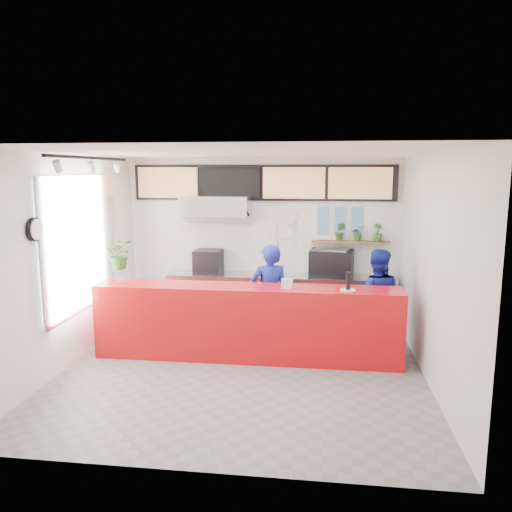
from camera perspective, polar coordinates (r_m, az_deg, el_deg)
The scene contains 45 objects.
floor at distance 7.26m, azimuth -1.52°, elevation -12.68°, with size 5.00×5.00×0.00m, color slate.
ceiling at distance 6.71m, azimuth -1.63°, elevation 11.71°, with size 5.00×5.00×0.00m, color silver.
wall_back at distance 9.28m, azimuth 0.79°, elevation 1.88°, with size 5.00×5.00×0.00m, color white.
wall_left at distance 7.62m, azimuth -20.50°, elevation -0.47°, with size 5.00×5.00×0.00m, color white.
wall_right at distance 6.91m, azimuth 19.39°, elevation -1.40°, with size 5.00×5.00×0.00m, color white.
service_counter at distance 7.44m, azimuth -1.06°, elevation -7.60°, with size 4.50×0.60×1.10m, color red.
cream_band at distance 9.18m, azimuth 0.80°, elevation 8.69°, with size 5.00×0.02×0.80m, color beige.
prep_bench at distance 9.31m, azimuth -4.35°, elevation -4.71°, with size 1.80×0.60×0.90m, color #B2B5BA.
panini_oven at distance 9.21m, azimuth -5.48°, elevation -0.64°, with size 0.48×0.48×0.43m, color black.
extraction_hood at distance 8.99m, azimuth -4.55°, elevation 5.77°, with size 1.20×0.70×0.35m, color #B2B5BA.
hood_lip at distance 9.01m, azimuth -4.54°, elevation 4.50°, with size 1.20×0.70×0.08m, color #B2B5BA.
right_bench at distance 9.14m, azimuth 9.98°, elevation -5.10°, with size 1.80×0.60×0.90m, color #B2B5BA.
espresso_machine at distance 8.98m, azimuth 8.64°, elevation -0.82°, with size 0.75×0.53×0.48m, color black.
espresso_tray at distance 8.94m, azimuth 8.68°, elevation 0.68°, with size 0.60×0.41×0.05m, color #A9ACB0.
herb_shelf at distance 9.14m, azimuth 10.74°, elevation 1.59°, with size 1.40×0.18×0.04m, color brown.
menu_board_far_left at distance 9.43m, azimuth -10.02°, elevation 8.27°, with size 1.10×0.10×0.55m, color tan.
menu_board_mid_left at distance 9.16m, azimuth -2.99°, elevation 8.36°, with size 1.10×0.10×0.55m, color black.
menu_board_mid_right at distance 9.02m, azimuth 4.36°, elevation 8.33°, with size 1.10×0.10×0.55m, color tan.
menu_board_far_right at distance 9.04m, azimuth 11.79°, elevation 8.15°, with size 1.10×0.10×0.55m, color tan.
soffit at distance 9.15m, azimuth 0.78°, elevation 8.37°, with size 4.80×0.04×0.65m, color black.
window_pane at distance 7.84m, azimuth -19.38°, elevation 1.35°, with size 0.04×2.20×1.90m, color silver.
window_frame at distance 7.83m, azimuth -19.25°, elevation 1.35°, with size 0.03×2.30×2.00m, color #B2B5BA.
wall_clock_rim at distance 6.75m, azimuth -24.00°, elevation 2.79°, with size 0.30×0.30×0.05m, color black.
wall_clock_face at distance 6.73m, azimuth -23.78°, elevation 2.79°, with size 0.26×0.26×0.02m, color white.
track_rail at distance 7.33m, azimuth -18.36°, elevation 10.60°, with size 0.05×2.40×0.04m, color black.
dec_plate_a at distance 9.20m, azimuth 1.70°, elevation 3.38°, with size 0.24×0.24×0.03m, color silver.
dec_plate_b at distance 9.19m, azimuth 3.56°, elevation 2.73°, with size 0.24×0.24×0.03m, color silver.
dec_plate_c at distance 9.24m, azimuth 1.69°, elevation 1.53°, with size 0.24×0.24×0.03m, color silver.
dec_plate_d at distance 9.16m, azimuth 3.89°, elevation 4.28°, with size 0.24×0.24×0.03m, color silver.
photo_frame_a at distance 9.14m, azimuth 7.67°, elevation 4.83°, with size 0.20×0.02×0.25m, color #598CBF.
photo_frame_b at distance 9.15m, azimuth 9.56°, elevation 4.79°, with size 0.20×0.02×0.25m, color #598CBF.
photo_frame_c at distance 9.17m, azimuth 11.44°, elevation 4.74°, with size 0.20×0.02×0.25m, color #598CBF.
photo_frame_d at distance 9.17m, azimuth 7.64°, elevation 3.28°, with size 0.20×0.02×0.25m, color #598CBF.
photo_frame_e at distance 9.17m, azimuth 9.51°, elevation 3.23°, with size 0.20×0.02×0.25m, color #598CBF.
photo_frame_f at distance 9.19m, azimuth 11.39°, elevation 3.19°, with size 0.20×0.02×0.25m, color #598CBF.
staff_center at distance 7.77m, azimuth 1.55°, elevation -4.70°, with size 0.61×0.40×1.66m, color navy.
staff_right at distance 7.96m, azimuth 13.56°, elevation -4.87°, with size 0.78×0.60×1.59m, color navy.
herb_b at distance 9.10m, azimuth 9.59°, elevation 2.77°, with size 0.18×0.15×0.33m, color #2D6021.
herb_c at distance 9.12m, azimuth 11.54°, elevation 2.53°, with size 0.24×0.21×0.27m, color #2D6021.
herb_d at distance 9.15m, azimuth 13.73°, elevation 2.63°, with size 0.18×0.16×0.32m, color #2D6021.
glass_vase at distance 7.75m, azimuth -15.15°, elevation -2.25°, with size 0.17×0.17×0.21m, color silver.
basil_vase at distance 7.69m, azimuth -15.26°, elevation 0.20°, with size 0.40×0.34×0.44m, color #2D6021.
napkin_holder at distance 7.18m, azimuth 3.54°, elevation -3.17°, with size 0.15×0.09×0.13m, color silver.
white_plate at distance 7.15m, azimuth 10.47°, elevation -3.86°, with size 0.22×0.22×0.02m, color silver.
pepper_mill at distance 7.12m, azimuth 10.50°, elevation -2.81°, with size 0.06×0.06×0.25m, color black.
Camera 1 is at (1.03, -6.63, 2.77)m, focal length 35.00 mm.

